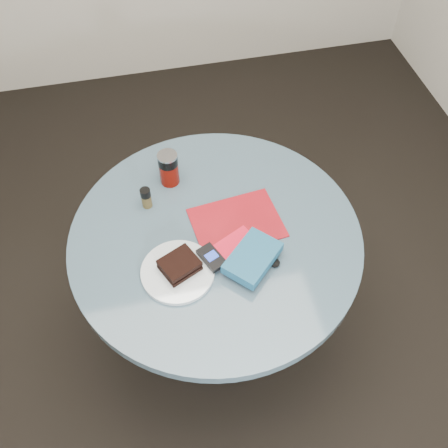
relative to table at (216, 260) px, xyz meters
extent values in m
plane|color=black|center=(0.00, 0.00, -0.59)|extent=(4.00, 4.00, 0.00)
cylinder|color=black|center=(0.00, 0.00, -0.57)|extent=(0.48, 0.48, 0.03)
cylinder|color=black|center=(0.00, 0.00, -0.22)|extent=(0.11, 0.11, 0.68)
cylinder|color=#394F5E|center=(0.00, 0.00, 0.14)|extent=(1.00, 1.00, 0.04)
cylinder|color=silver|center=(-0.15, -0.12, 0.17)|extent=(0.29, 0.29, 0.02)
cube|color=black|center=(-0.14, -0.12, 0.19)|extent=(0.14, 0.14, 0.02)
cube|color=#392915|center=(-0.14, -0.12, 0.20)|extent=(0.13, 0.12, 0.01)
cube|color=black|center=(-0.14, -0.12, 0.21)|extent=(0.14, 0.14, 0.02)
cylinder|color=#6A0D05|center=(-0.11, 0.28, 0.21)|extent=(0.09, 0.09, 0.09)
cylinder|color=black|center=(-0.11, 0.28, 0.27)|extent=(0.09, 0.09, 0.04)
cylinder|color=silver|center=(-0.11, 0.28, 0.29)|extent=(0.09, 0.09, 0.01)
cylinder|color=#4C4020|center=(-0.21, 0.18, 0.19)|extent=(0.04, 0.04, 0.05)
cylinder|color=black|center=(-0.21, 0.18, 0.23)|extent=(0.04, 0.04, 0.03)
cube|color=maroon|center=(0.08, 0.03, 0.17)|extent=(0.32, 0.26, 0.01)
cube|color=red|center=(0.05, -0.08, 0.18)|extent=(0.19, 0.17, 0.01)
cube|color=navy|center=(0.09, -0.14, 0.20)|extent=(0.22, 0.22, 0.04)
cube|color=black|center=(-0.03, -0.11, 0.19)|extent=(0.09, 0.11, 0.02)
cube|color=#233BB0|center=(-0.03, -0.11, 0.20)|extent=(0.05, 0.04, 0.00)
ellipsoid|color=black|center=(0.11, -0.15, 0.17)|extent=(0.04, 0.04, 0.02)
ellipsoid|color=black|center=(0.16, -0.16, 0.17)|extent=(0.04, 0.04, 0.02)
camera|label=1|loc=(-0.19, -0.98, 1.54)|focal=40.00mm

